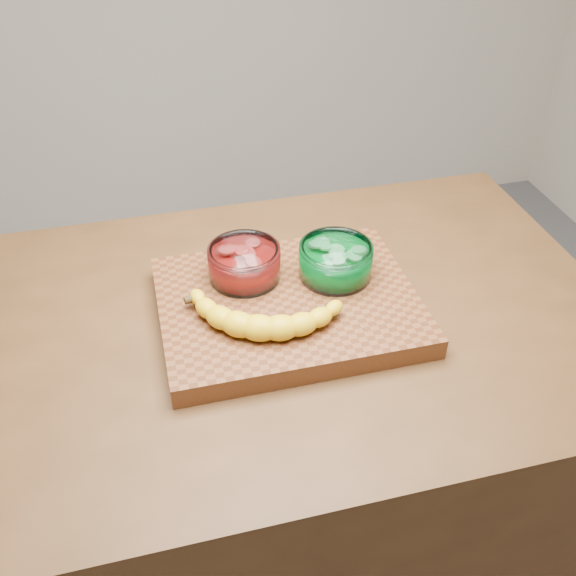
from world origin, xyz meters
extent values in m
plane|color=#59585D|center=(0.00, 0.00, 0.00)|extent=(3.50, 3.50, 0.00)
cube|color=#4D2F17|center=(0.00, 0.00, 0.45)|extent=(1.20, 0.80, 0.90)
cube|color=brown|center=(0.00, 0.00, 0.92)|extent=(0.45, 0.35, 0.04)
cylinder|color=white|center=(-0.06, 0.08, 0.97)|extent=(0.13, 0.13, 0.06)
cylinder|color=#A91512|center=(-0.06, 0.08, 0.96)|extent=(0.11, 0.11, 0.03)
cylinder|color=#D64943|center=(-0.06, 0.08, 0.99)|extent=(0.10, 0.10, 0.02)
cylinder|color=white|center=(0.10, 0.04, 0.97)|extent=(0.13, 0.13, 0.06)
cylinder|color=#008A26|center=(0.10, 0.04, 0.96)|extent=(0.11, 0.11, 0.04)
cylinder|color=#64D578|center=(0.10, 0.04, 0.99)|extent=(0.11, 0.11, 0.02)
camera|label=1|loc=(-0.21, -0.85, 1.65)|focal=40.00mm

